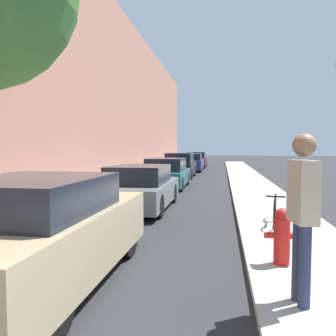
# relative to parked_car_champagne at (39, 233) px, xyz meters

# --- Properties ---
(ground_plane) EXTENTS (120.00, 120.00, 0.00)m
(ground_plane) POSITION_rel_parked_car_champagne_xyz_m (0.84, 10.54, -0.69)
(ground_plane) COLOR #28282B
(sidewalk_left) EXTENTS (2.00, 52.00, 0.12)m
(sidewalk_left) POSITION_rel_parked_car_champagne_xyz_m (-2.06, 10.54, -0.63)
(sidewalk_left) COLOR #ADA89E
(sidewalk_left) RESTS_ON ground
(sidewalk_right) EXTENTS (2.00, 52.00, 0.12)m
(sidewalk_right) POSITION_rel_parked_car_champagne_xyz_m (3.74, 10.54, -0.63)
(sidewalk_right) COLOR #ADA89E
(sidewalk_right) RESTS_ON ground
(building_facade_left) EXTENTS (0.70, 52.00, 9.25)m
(building_facade_left) POSITION_rel_parked_car_champagne_xyz_m (-3.41, 10.54, 3.93)
(building_facade_left) COLOR tan
(building_facade_left) RESTS_ON ground
(parked_car_champagne) EXTENTS (1.85, 4.03, 1.43)m
(parked_car_champagne) POSITION_rel_parked_car_champagne_xyz_m (0.00, 0.00, 0.00)
(parked_car_champagne) COLOR black
(parked_car_champagne) RESTS_ON ground
(parked_car_grey) EXTENTS (1.76, 4.01, 1.28)m
(parked_car_grey) POSITION_rel_parked_car_champagne_xyz_m (-0.01, 5.56, -0.08)
(parked_car_grey) COLOR black
(parked_car_grey) RESTS_ON ground
(parked_car_teal) EXTENTS (1.77, 4.05, 1.33)m
(parked_car_teal) POSITION_rel_parked_car_champagne_xyz_m (-0.10, 10.81, -0.07)
(parked_car_teal) COLOR black
(parked_car_teal) RESTS_ON ground
(parked_car_black) EXTENTS (1.70, 4.14, 1.48)m
(parked_car_black) POSITION_rel_parked_car_champagne_xyz_m (-0.15, 16.04, -0.01)
(parked_car_black) COLOR black
(parked_car_black) RESTS_ON ground
(parked_car_navy) EXTENTS (1.87, 3.99, 1.35)m
(parked_car_navy) POSITION_rel_parked_car_champagne_xyz_m (-0.03, 21.42, -0.05)
(parked_car_navy) COLOR black
(parked_car_navy) RESTS_ON ground
(parked_car_maroon) EXTENTS (1.80, 4.50, 1.38)m
(parked_car_maroon) POSITION_rel_parked_car_champagne_xyz_m (0.04, 26.45, -0.03)
(parked_car_maroon) COLOR black
(parked_car_maroon) RESTS_ON ground
(fire_hydrant) EXTENTS (0.50, 0.23, 0.82)m
(fire_hydrant) POSITION_rel_parked_car_champagne_xyz_m (3.23, 0.98, -0.15)
(fire_hydrant) COLOR red
(fire_hydrant) RESTS_ON sidewalk_right
(pedestrian) EXTENTS (0.27, 0.43, 1.84)m
(pedestrian) POSITION_rel_parked_car_champagne_xyz_m (3.22, -0.29, 0.49)
(pedestrian) COLOR #283351
(pedestrian) RESTS_ON sidewalk_right
(bicycle) EXTENTS (0.44, 1.49, 0.61)m
(bicycle) POSITION_rel_parked_car_champagne_xyz_m (3.54, 3.64, -0.26)
(bicycle) COLOR black
(bicycle) RESTS_ON sidewalk_right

